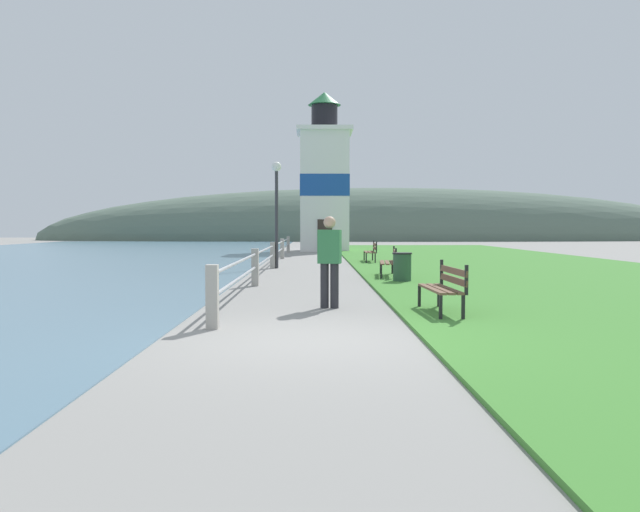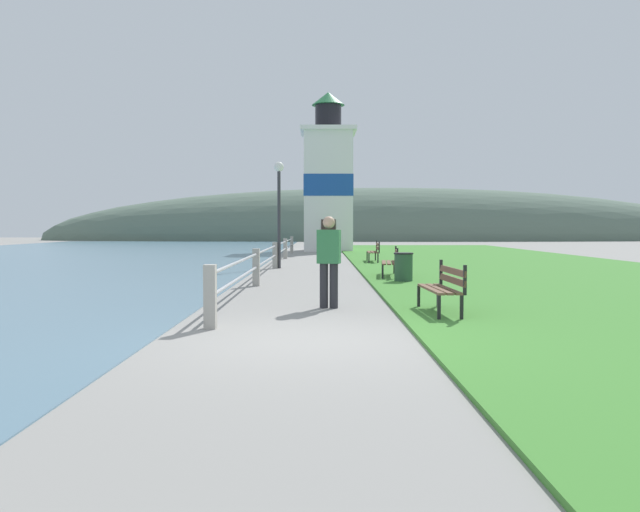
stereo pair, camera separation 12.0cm
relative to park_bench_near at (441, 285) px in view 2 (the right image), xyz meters
name	(u,v)px [view 2 (the right image)]	position (x,y,z in m)	size (l,w,h in m)	color
ground_plane	(302,341)	(-2.38, -2.38, -0.54)	(160.00, 160.00, 0.00)	gray
grass_verge	(498,264)	(5.19, 14.35, -0.51)	(12.00, 50.18, 0.06)	#428433
seawall_railing	(272,253)	(-3.84, 12.34, 0.05)	(0.18, 27.62, 0.98)	#A8A399
park_bench_near	(441,285)	(0.00, 0.00, 0.00)	(0.55, 1.69, 0.94)	brown
park_bench_midway	(389,260)	(0.01, 7.99, 0.00)	(0.66, 2.00, 0.94)	brown
park_bench_far	(372,250)	(0.17, 15.79, 0.00)	(0.54, 1.98, 0.94)	brown
lighthouse	(325,182)	(-1.64, 29.07, 3.83)	(3.49, 3.49, 10.08)	white
person_strolling	(326,258)	(-1.99, 1.03, 0.41)	(0.47, 0.32, 1.76)	#28282D
trash_bin	(401,268)	(0.14, 6.29, -0.11)	(0.54, 0.54, 0.84)	#2D5138
lamp_post	(276,195)	(-3.69, 12.40, 2.20)	(0.36, 0.36, 3.96)	#333338
distant_hillside	(385,240)	(5.62, 61.07, -0.54)	(80.00, 16.00, 12.00)	#566B5B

